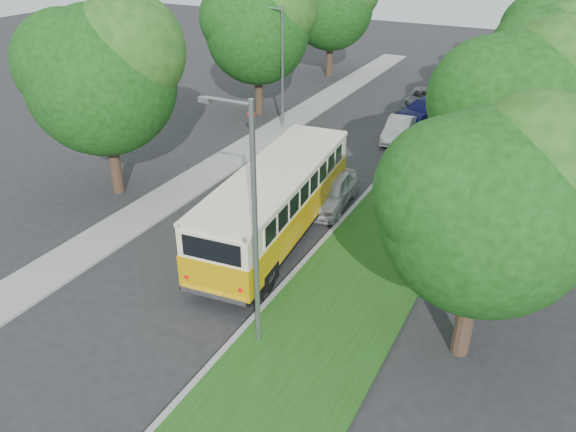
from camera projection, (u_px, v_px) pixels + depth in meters
The scene contains 13 objects.
ground at pixel (195, 269), 21.83m from camera, with size 120.00×120.00×0.00m, color #252527.
curb at pixel (331, 232), 24.25m from camera, with size 0.20×70.00×0.15m, color gray.
grass_verge at pixel (383, 245), 23.30m from camera, with size 4.50×70.00×0.13m, color #214913.
sidewalk at pixel (175, 193), 27.66m from camera, with size 2.20×70.00×0.12m, color gray.
treeline at pixel (419, 40), 31.84m from camera, with size 24.27×41.91×9.46m.
lamppost_near at pixel (252, 222), 16.10m from camera, with size 1.71×0.16×8.00m.
lamppost_far at pixel (281, 65), 34.32m from camera, with size 1.71×0.16×7.50m.
warning_sign at pixel (252, 122), 32.22m from camera, with size 0.56×0.10×2.50m.
vintage_bus at pixel (276, 204), 23.19m from camera, with size 2.83×10.99×3.26m, color #DBA206, non-canonical shape.
car_silver at pixel (330, 191), 26.26m from camera, with size 1.80×4.48×1.53m, color silver.
car_white at pixel (399, 129), 34.15m from camera, with size 1.42×4.09×1.35m, color silver.
car_blue at pixel (424, 110), 37.28m from camera, with size 2.06×5.07×1.47m, color navy.
car_grey at pixel (423, 99), 39.96m from camera, with size 2.19×4.75×1.32m, color slate.
Camera 1 is at (11.62, -14.56, 12.12)m, focal length 35.00 mm.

